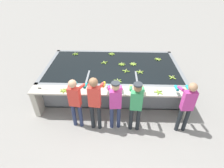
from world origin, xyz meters
name	(u,v)px	position (x,y,z in m)	size (l,w,h in m)	color
ground_plane	(111,118)	(0.00, 0.00, 0.00)	(80.00, 80.00, 0.00)	gray
wash_tank	(113,77)	(0.00, 1.75, 0.46)	(4.85, 2.61, 0.94)	gray
work_ledge	(111,97)	(0.00, 0.23, 0.67)	(4.85, 0.45, 0.94)	#B7B2A3
worker_0	(75,99)	(-0.96, -0.26, 0.97)	(0.47, 0.73, 1.62)	navy
worker_1	(95,99)	(-0.42, -0.34, 1.05)	(0.46, 0.74, 1.74)	#1E2328
worker_2	(115,101)	(0.13, -0.29, 0.96)	(0.44, 0.73, 1.59)	navy
worker_3	(136,103)	(0.68, -0.35, 0.98)	(0.44, 0.73, 1.62)	#1E2328
worker_4	(187,103)	(2.02, -0.35, 0.99)	(0.43, 0.72, 1.65)	#1E2328
banana_bunch_floating_0	(140,72)	(0.96, 1.30, 0.95)	(0.28, 0.27, 0.08)	#93BC3D
banana_bunch_floating_1	(118,81)	(0.19, 0.71, 0.95)	(0.27, 0.28, 0.08)	#7FAD33
banana_bunch_floating_2	(75,54)	(-1.56, 2.67, 0.95)	(0.27, 0.27, 0.08)	#7FAD33
banana_bunch_floating_3	(172,77)	(1.98, 0.98, 0.95)	(0.23, 0.23, 0.08)	#9EC642
banana_bunch_floating_4	(133,64)	(0.76, 1.86, 0.95)	(0.28, 0.27, 0.08)	#9EC642
banana_bunch_floating_5	(158,59)	(1.76, 2.30, 0.95)	(0.27, 0.28, 0.08)	#9EC642
banana_bunch_floating_6	(112,54)	(-0.07, 2.72, 0.95)	(0.27, 0.28, 0.08)	#8CB738
banana_bunch_floating_7	(105,62)	(-0.31, 1.95, 0.95)	(0.27, 0.27, 0.08)	#8CB738
banana_bunch_floating_8	(122,64)	(0.34, 1.84, 0.95)	(0.28, 0.28, 0.08)	#8CB738
banana_bunch_floating_9	(126,71)	(0.47, 1.35, 0.95)	(0.28, 0.28, 0.08)	#8CB738
banana_bunch_ledge_0	(64,90)	(-1.38, 0.16, 0.96)	(0.28, 0.28, 0.08)	#93BC3D
banana_bunch_ledge_1	(187,91)	(2.22, 0.25, 0.96)	(0.28, 0.28, 0.08)	#8CB738
banana_bunch_ledge_2	(159,92)	(1.38, 0.16, 0.96)	(0.27, 0.28, 0.08)	#7FAD33
knife_0	(42,88)	(-2.09, 0.25, 0.95)	(0.35, 0.08, 0.02)	silver
knife_1	(110,88)	(-0.03, 0.33, 0.95)	(0.35, 0.06, 0.02)	silver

